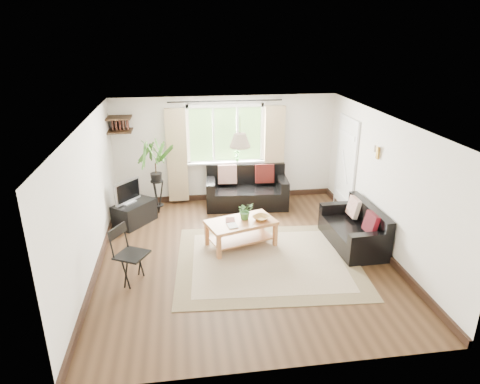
{
  "coord_description": "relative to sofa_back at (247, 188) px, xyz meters",
  "views": [
    {
      "loc": [
        -0.99,
        -6.61,
        3.78
      ],
      "look_at": [
        0.0,
        0.4,
        1.05
      ],
      "focal_mm": 32.0,
      "sensor_mm": 36.0,
      "label": 1
    }
  ],
  "objects": [
    {
      "name": "book_b",
      "position": [
        -0.67,
        -1.83,
        0.09
      ],
      "size": [
        0.18,
        0.24,
        0.02
      ],
      "primitive_type": "imported",
      "rotation": [
        0.0,
        0.0,
        -0.08
      ],
      "color": "brown",
      "rests_on": "coffee_table"
    },
    {
      "name": "tv",
      "position": [
        -2.52,
        -0.61,
        0.29
      ],
      "size": [
        0.58,
        0.65,
        0.5
      ],
      "primitive_type": null,
      "rotation": [
        0.0,
        0.0,
        0.9
      ],
      "color": "#A5A5AA",
      "rests_on": "tv_stand"
    },
    {
      "name": "coffee_table",
      "position": [
        -0.4,
        -1.88,
        -0.17
      ],
      "size": [
        1.37,
        1.0,
        0.5
      ],
      "primitive_type": null,
      "rotation": [
        0.0,
        0.0,
        0.31
      ],
      "color": "#965A31",
      "rests_on": "floor"
    },
    {
      "name": "wall_front",
      "position": [
        -0.41,
        -4.99,
        0.78
      ],
      "size": [
        5.0,
        0.02,
        2.4
      ],
      "primitive_type": "cube",
      "color": "silver",
      "rests_on": "floor"
    },
    {
      "name": "wall_left",
      "position": [
        -2.91,
        -2.24,
        0.78
      ],
      "size": [
        0.02,
        5.5,
        2.4
      ],
      "primitive_type": "cube",
      "color": "silver",
      "rests_on": "floor"
    },
    {
      "name": "folding_chair",
      "position": [
        -2.25,
        -2.84,
        0.04
      ],
      "size": [
        0.65,
        0.65,
        0.93
      ],
      "primitive_type": null,
      "rotation": [
        0.0,
        0.0,
        1.07
      ],
      "color": "black",
      "rests_on": "floor"
    },
    {
      "name": "bowl",
      "position": [
        -0.03,
        -1.88,
        0.12
      ],
      "size": [
        0.42,
        0.42,
        0.07
      ],
      "primitive_type": "imported",
      "rotation": [
        0.0,
        0.0,
        0.64
      ],
      "color": "olive",
      "rests_on": "coffee_table"
    },
    {
      "name": "wall_back",
      "position": [
        -0.41,
        0.51,
        0.78
      ],
      "size": [
        5.0,
        0.02,
        2.4
      ],
      "primitive_type": "cube",
      "color": "silver",
      "rests_on": "floor"
    },
    {
      "name": "wall_sconce",
      "position": [
        2.02,
        -1.94,
        1.32
      ],
      "size": [
        0.12,
        0.12,
        0.28
      ],
      "primitive_type": null,
      "color": "beige",
      "rests_on": "wall_right"
    },
    {
      "name": "window",
      "position": [
        -0.41,
        0.47,
        1.13
      ],
      "size": [
        2.5,
        0.16,
        2.16
      ],
      "primitive_type": null,
      "color": "white",
      "rests_on": "wall_back"
    },
    {
      "name": "wall_right",
      "position": [
        2.09,
        -2.24,
        0.78
      ],
      "size": [
        0.02,
        5.5,
        2.4
      ],
      "primitive_type": "cube",
      "color": "silver",
      "rests_on": "floor"
    },
    {
      "name": "door",
      "position": [
        2.06,
        -0.54,
        0.58
      ],
      "size": [
        0.06,
        0.96,
        2.06
      ],
      "primitive_type": "cube",
      "color": "silver",
      "rests_on": "wall_right"
    },
    {
      "name": "book_a",
      "position": [
        -0.66,
        -2.08,
        0.09
      ],
      "size": [
        0.2,
        0.25,
        0.02
      ],
      "primitive_type": "imported",
      "rotation": [
        0.0,
        0.0,
        0.13
      ],
      "color": "silver",
      "rests_on": "coffee_table"
    },
    {
      "name": "ceiling",
      "position": [
        -0.41,
        -2.24,
        1.98
      ],
      "size": [
        5.5,
        5.5,
        0.0
      ],
      "primitive_type": "plane",
      "rotation": [
        3.14,
        0.0,
        0.0
      ],
      "color": "white",
      "rests_on": "floor"
    },
    {
      "name": "sofa_right",
      "position": [
        1.65,
        -2.13,
        -0.06
      ],
      "size": [
        1.56,
        0.82,
        0.72
      ],
      "primitive_type": null,
      "rotation": [
        0.0,
        0.0,
        -1.53
      ],
      "color": "black",
      "rests_on": "floor"
    },
    {
      "name": "corner_shelf",
      "position": [
        -2.66,
        0.26,
        1.47
      ],
      "size": [
        0.5,
        0.5,
        0.34
      ],
      "primitive_type": null,
      "color": "black",
      "rests_on": "wall_back"
    },
    {
      "name": "rug",
      "position": [
        -0.02,
        -2.51,
        -0.41
      ],
      "size": [
        3.28,
        2.87,
        0.02
      ],
      "primitive_type": "cube",
      "rotation": [
        0.0,
        0.0,
        -0.07
      ],
      "color": "beige",
      "rests_on": "floor"
    },
    {
      "name": "tv_stand",
      "position": [
        -2.42,
        -0.61,
        -0.19
      ],
      "size": [
        0.91,
        0.97,
        0.46
      ],
      "primitive_type": "cube",
      "rotation": [
        0.0,
        0.0,
        0.9
      ],
      "color": "black",
      "rests_on": "floor"
    },
    {
      "name": "palm_stand",
      "position": [
        -1.96,
        -0.13,
        0.38
      ],
      "size": [
        0.63,
        0.63,
        1.6
      ],
      "primitive_type": null,
      "rotation": [
        0.0,
        0.0,
        -0.01
      ],
      "color": "black",
      "rests_on": "floor"
    },
    {
      "name": "pendant_lamp",
      "position": [
        -0.41,
        -1.84,
        1.63
      ],
      "size": [
        0.36,
        0.36,
        0.54
      ],
      "primitive_type": null,
      "color": "beige",
      "rests_on": "ceiling"
    },
    {
      "name": "sill_plant",
      "position": [
        -0.16,
        0.39,
        0.64
      ],
      "size": [
        0.14,
        0.1,
        0.27
      ],
      "primitive_type": "imported",
      "color": "#2D6023",
      "rests_on": "window"
    },
    {
      "name": "sofa_back",
      "position": [
        0.0,
        0.0,
        0.0
      ],
      "size": [
        1.86,
        1.04,
        0.84
      ],
      "primitive_type": null,
      "rotation": [
        0.0,
        0.0,
        -0.08
      ],
      "color": "black",
      "rests_on": "floor"
    },
    {
      "name": "table_plant",
      "position": [
        -0.31,
        -1.8,
        0.24
      ],
      "size": [
        0.36,
        0.34,
        0.32
      ],
      "primitive_type": "imported",
      "rotation": [
        0.0,
        0.0,
        0.37
      ],
      "color": "#356829",
      "rests_on": "coffee_table"
    },
    {
      "name": "floor",
      "position": [
        -0.41,
        -2.24,
        -0.42
      ],
      "size": [
        5.5,
        5.5,
        0.0
      ],
      "primitive_type": "plane",
      "color": "#301E10",
      "rests_on": "ground"
    }
  ]
}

